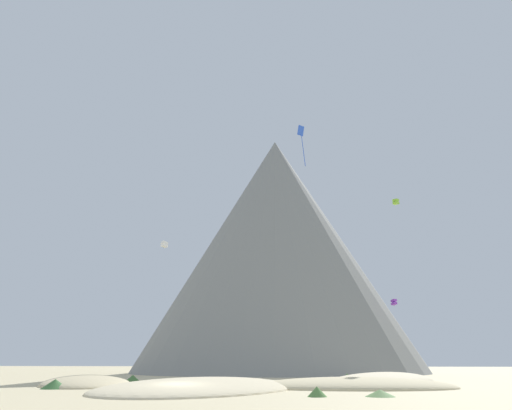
# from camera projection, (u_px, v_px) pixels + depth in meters

# --- Properties ---
(ground_plane) EXTENTS (400.00, 400.00, 0.00)m
(ground_plane) POSITION_uv_depth(u_px,v_px,m) (177.00, 395.00, 34.04)
(ground_plane) COLOR beige
(dune_foreground_left) EXTENTS (20.02, 27.41, 2.01)m
(dune_foreground_left) POSITION_uv_depth(u_px,v_px,m) (201.00, 390.00, 41.04)
(dune_foreground_left) COLOR beige
(dune_foreground_left) RESTS_ON ground_plane
(dune_foreground_right) EXTENTS (15.09, 19.62, 1.98)m
(dune_foreground_right) POSITION_uv_depth(u_px,v_px,m) (86.00, 385.00, 48.94)
(dune_foreground_right) COLOR #CCBA8E
(dune_foreground_right) RESTS_ON ground_plane
(dune_midground) EXTENTS (20.24, 12.32, 1.97)m
(dune_midground) POSITION_uv_depth(u_px,v_px,m) (353.00, 388.00, 43.31)
(dune_midground) COLOR beige
(dune_midground) RESTS_ON ground_plane
(dune_back_low) EXTENTS (19.16, 27.94, 2.43)m
(dune_back_low) POSITION_uv_depth(u_px,v_px,m) (383.00, 384.00, 51.94)
(dune_back_low) COLOR beige
(dune_back_low) RESTS_ON ground_plane
(bush_near_left) EXTENTS (1.82, 1.82, 0.69)m
(bush_near_left) POSITION_uv_depth(u_px,v_px,m) (317.00, 392.00, 32.63)
(bush_near_left) COLOR #568442
(bush_near_left) RESTS_ON ground_plane
(bush_low_patch) EXTENTS (3.01, 3.01, 0.48)m
(bush_low_patch) POSITION_uv_depth(u_px,v_px,m) (380.00, 393.00, 32.71)
(bush_low_patch) COLOR #668C4C
(bush_low_patch) RESTS_ON ground_plane
(bush_far_left) EXTENTS (1.90, 1.90, 0.77)m
(bush_far_left) POSITION_uv_depth(u_px,v_px,m) (133.00, 378.00, 57.28)
(bush_far_left) COLOR #477238
(bush_far_left) RESTS_ON ground_plane
(bush_scatter_east) EXTENTS (2.91, 2.91, 1.01)m
(bush_scatter_east) POSITION_uv_depth(u_px,v_px,m) (347.00, 378.00, 54.13)
(bush_scatter_east) COLOR #668C4C
(bush_scatter_east) RESTS_ON ground_plane
(bush_far_right) EXTENTS (3.47, 3.47, 0.84)m
(bush_far_right) POSITION_uv_depth(u_px,v_px,m) (55.00, 384.00, 42.01)
(bush_far_right) COLOR #386633
(bush_far_right) RESTS_ON ground_plane
(rock_massif) EXTENTS (69.45, 69.45, 55.20)m
(rock_massif) POSITION_uv_depth(u_px,v_px,m) (275.00, 255.00, 108.97)
(rock_massif) COLOR gray
(rock_massif) RESTS_ON ground_plane
(kite_violet_low) EXTENTS (1.24, 1.25, 1.13)m
(kite_violet_low) POSITION_uv_depth(u_px,v_px,m) (394.00, 302.00, 88.14)
(kite_violet_low) COLOR purple
(kite_blue_high) EXTENTS (0.96, 1.10, 5.79)m
(kite_blue_high) POSITION_uv_depth(u_px,v_px,m) (301.00, 136.00, 61.39)
(kite_blue_high) COLOR blue
(kite_white_mid) EXTENTS (1.02, 1.03, 0.78)m
(kite_white_mid) POSITION_uv_depth(u_px,v_px,m) (164.00, 244.00, 60.24)
(kite_white_mid) COLOR white
(kite_teal_mid) EXTENTS (0.36, 0.58, 2.98)m
(kite_teal_mid) POSITION_uv_depth(u_px,v_px,m) (334.00, 288.00, 87.21)
(kite_teal_mid) COLOR teal
(kite_orange_mid) EXTENTS (0.67, 0.48, 3.45)m
(kite_orange_mid) POSITION_uv_depth(u_px,v_px,m) (269.00, 256.00, 91.27)
(kite_orange_mid) COLOR orange
(kite_magenta_low) EXTENTS (0.60, 0.38, 1.14)m
(kite_magenta_low) POSITION_uv_depth(u_px,v_px,m) (199.00, 337.00, 81.97)
(kite_magenta_low) COLOR #D1339E
(kite_lime_high) EXTENTS (1.19, 1.19, 0.92)m
(kite_lime_high) POSITION_uv_depth(u_px,v_px,m) (396.00, 202.00, 80.44)
(kite_lime_high) COLOR #8CD133
(kite_cyan_low) EXTENTS (1.63, 2.74, 2.52)m
(kite_cyan_low) POSITION_uv_depth(u_px,v_px,m) (329.00, 318.00, 81.72)
(kite_cyan_low) COLOR #33BCDB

